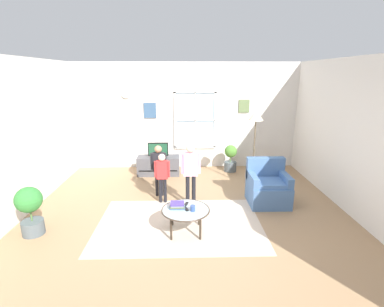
# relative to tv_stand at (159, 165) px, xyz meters

# --- Properties ---
(ground_plane) EXTENTS (6.51, 6.99, 0.02)m
(ground_plane) POSITION_rel_tv_stand_xyz_m (0.72, -2.58, -0.25)
(ground_plane) COLOR #9E7A56
(back_wall) EXTENTS (5.91, 0.17, 2.80)m
(back_wall) POSITION_rel_tv_stand_xyz_m (0.72, 0.68, 1.16)
(back_wall) COLOR silver
(back_wall) RESTS_ON ground_plane
(side_wall_right) EXTENTS (0.12, 6.39, 2.80)m
(side_wall_right) POSITION_rel_tv_stand_xyz_m (3.73, -2.58, 1.16)
(side_wall_right) COLOR silver
(side_wall_right) RESTS_ON ground_plane
(area_rug) EXTENTS (2.80, 1.88, 0.01)m
(area_rug) POSITION_rel_tv_stand_xyz_m (0.57, -2.54, -0.23)
(area_rug) COLOR #C6B29E
(area_rug) RESTS_ON ground_plane
(tv_stand) EXTENTS (1.06, 0.44, 0.47)m
(tv_stand) POSITION_rel_tv_stand_xyz_m (0.00, 0.00, 0.00)
(tv_stand) COLOR #4C4C51
(tv_stand) RESTS_ON ground_plane
(television) EXTENTS (0.51, 0.08, 0.36)m
(television) POSITION_rel_tv_stand_xyz_m (0.00, -0.00, 0.43)
(television) COLOR #4C4C4C
(television) RESTS_ON tv_stand
(armchair) EXTENTS (0.76, 0.74, 0.87)m
(armchair) POSITION_rel_tv_stand_xyz_m (2.31, -1.74, 0.09)
(armchair) COLOR #476B9E
(armchair) RESTS_ON ground_plane
(coffee_table) EXTENTS (0.78, 0.78, 0.41)m
(coffee_table) POSITION_rel_tv_stand_xyz_m (0.67, -2.80, 0.15)
(coffee_table) COLOR #99B2B7
(coffee_table) RESTS_ON ground_plane
(book_stack) EXTENTS (0.25, 0.18, 0.10)m
(book_stack) POSITION_rel_tv_stand_xyz_m (0.54, -2.75, 0.22)
(book_stack) COLOR #446192
(book_stack) RESTS_ON coffee_table
(cup) EXTENTS (0.08, 0.08, 0.10)m
(cup) POSITION_rel_tv_stand_xyz_m (0.79, -2.86, 0.22)
(cup) COLOR #334C8C
(cup) RESTS_ON coffee_table
(remote_near_books) EXTENTS (0.08, 0.15, 0.02)m
(remote_near_books) POSITION_rel_tv_stand_xyz_m (0.68, -2.63, 0.18)
(remote_near_books) COLOR black
(remote_near_books) RESTS_ON coffee_table
(remote_near_cup) EXTENTS (0.09, 0.15, 0.02)m
(remote_near_cup) POSITION_rel_tv_stand_xyz_m (0.68, -2.80, 0.18)
(remote_near_cup) COLOR black
(remote_near_cup) RESTS_ON coffee_table
(person_black_shirt) EXTENTS (0.33, 0.15, 1.09)m
(person_black_shirt) POSITION_rel_tv_stand_xyz_m (0.13, -1.33, 0.45)
(person_black_shirt) COLOR black
(person_black_shirt) RESTS_ON ground_plane
(person_red_shirt) EXTENTS (0.30, 0.14, 1.01)m
(person_red_shirt) POSITION_rel_tv_stand_xyz_m (0.22, -1.67, 0.40)
(person_red_shirt) COLOR black
(person_red_shirt) RESTS_ON ground_plane
(person_pink_shirt) EXTENTS (0.38, 0.17, 1.25)m
(person_pink_shirt) POSITION_rel_tv_stand_xyz_m (0.78, -1.83, 0.55)
(person_pink_shirt) COLOR black
(person_pink_shirt) RESTS_ON ground_plane
(potted_plant_by_window) EXTENTS (0.33, 0.33, 0.71)m
(potted_plant_by_window) POSITION_rel_tv_stand_xyz_m (1.88, 0.21, 0.13)
(potted_plant_by_window) COLOR #4C565B
(potted_plant_by_window) RESTS_ON ground_plane
(potted_plant_corner) EXTENTS (0.41, 0.41, 0.80)m
(potted_plant_corner) POSITION_rel_tv_stand_xyz_m (-1.79, -2.78, 0.23)
(potted_plant_corner) COLOR #4C565B
(potted_plant_corner) RESTS_ON ground_plane
(floor_lamp) EXTENTS (0.32, 0.32, 1.76)m
(floor_lamp) POSITION_rel_tv_stand_xyz_m (2.20, -0.95, 1.24)
(floor_lamp) COLOR black
(floor_lamp) RESTS_ON ground_plane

